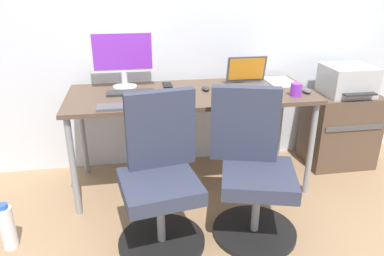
{
  "coord_description": "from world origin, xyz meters",
  "views": [
    {
      "loc": [
        -0.42,
        -2.59,
        1.56
      ],
      "look_at": [
        0.0,
        -0.05,
        0.49
      ],
      "focal_mm": 34.66,
      "sensor_mm": 36.0,
      "label": 1
    }
  ],
  "objects_px": {
    "office_chair_left": "(161,179)",
    "office_chair_right": "(253,172)",
    "desktop_monitor": "(123,55)",
    "side_cabinet": "(339,129)",
    "printer": "(347,80)",
    "open_laptop": "(249,80)",
    "coffee_mug": "(296,90)",
    "water_bottle_on_floor": "(7,227)"
  },
  "relations": [
    {
      "from": "office_chair_right",
      "to": "side_cabinet",
      "type": "relative_size",
      "value": 1.48
    },
    {
      "from": "office_chair_right",
      "to": "printer",
      "type": "bearing_deg",
      "value": 36.74
    },
    {
      "from": "printer",
      "to": "desktop_monitor",
      "type": "distance_m",
      "value": 1.83
    },
    {
      "from": "side_cabinet",
      "to": "coffee_mug",
      "type": "height_order",
      "value": "coffee_mug"
    },
    {
      "from": "office_chair_right",
      "to": "printer",
      "type": "distance_m",
      "value": 1.34
    },
    {
      "from": "open_laptop",
      "to": "coffee_mug",
      "type": "relative_size",
      "value": 3.37
    },
    {
      "from": "office_chair_right",
      "to": "side_cabinet",
      "type": "height_order",
      "value": "office_chair_right"
    },
    {
      "from": "water_bottle_on_floor",
      "to": "coffee_mug",
      "type": "height_order",
      "value": "coffee_mug"
    },
    {
      "from": "printer",
      "to": "open_laptop",
      "type": "distance_m",
      "value": 0.87
    },
    {
      "from": "printer",
      "to": "water_bottle_on_floor",
      "type": "relative_size",
      "value": 1.29
    },
    {
      "from": "printer",
      "to": "open_laptop",
      "type": "xyz_separation_m",
      "value": [
        -0.87,
        -0.06,
        0.06
      ]
    },
    {
      "from": "office_chair_right",
      "to": "open_laptop",
      "type": "xyz_separation_m",
      "value": [
        0.18,
        0.72,
        0.39
      ]
    },
    {
      "from": "printer",
      "to": "desktop_monitor",
      "type": "relative_size",
      "value": 0.83
    },
    {
      "from": "water_bottle_on_floor",
      "to": "coffee_mug",
      "type": "bearing_deg",
      "value": 11.15
    },
    {
      "from": "office_chair_left",
      "to": "office_chair_right",
      "type": "height_order",
      "value": "same"
    },
    {
      "from": "office_chair_left",
      "to": "desktop_monitor",
      "type": "relative_size",
      "value": 1.96
    },
    {
      "from": "office_chair_right",
      "to": "desktop_monitor",
      "type": "xyz_separation_m",
      "value": [
        -0.76,
        0.86,
        0.58
      ]
    },
    {
      "from": "printer",
      "to": "coffee_mug",
      "type": "relative_size",
      "value": 4.35
    },
    {
      "from": "office_chair_left",
      "to": "water_bottle_on_floor",
      "type": "xyz_separation_m",
      "value": [
        -0.93,
        0.06,
        -0.28
      ]
    },
    {
      "from": "desktop_monitor",
      "to": "open_laptop",
      "type": "distance_m",
      "value": 0.97
    },
    {
      "from": "office_chair_left",
      "to": "open_laptop",
      "type": "distance_m",
      "value": 1.11
    },
    {
      "from": "printer",
      "to": "open_laptop",
      "type": "relative_size",
      "value": 1.29
    },
    {
      "from": "office_chair_right",
      "to": "printer",
      "type": "height_order",
      "value": "office_chair_right"
    },
    {
      "from": "office_chair_right",
      "to": "desktop_monitor",
      "type": "relative_size",
      "value": 1.96
    },
    {
      "from": "side_cabinet",
      "to": "desktop_monitor",
      "type": "distance_m",
      "value": 1.94
    },
    {
      "from": "printer",
      "to": "office_chair_right",
      "type": "bearing_deg",
      "value": -143.26
    },
    {
      "from": "side_cabinet",
      "to": "water_bottle_on_floor",
      "type": "height_order",
      "value": "side_cabinet"
    },
    {
      "from": "office_chair_right",
      "to": "open_laptop",
      "type": "bearing_deg",
      "value": 76.04
    },
    {
      "from": "office_chair_left",
      "to": "side_cabinet",
      "type": "bearing_deg",
      "value": 25.68
    },
    {
      "from": "water_bottle_on_floor",
      "to": "printer",
      "type": "bearing_deg",
      "value": 15.72
    },
    {
      "from": "water_bottle_on_floor",
      "to": "coffee_mug",
      "type": "distance_m",
      "value": 2.09
    },
    {
      "from": "desktop_monitor",
      "to": "coffee_mug",
      "type": "bearing_deg",
      "value": -18.89
    },
    {
      "from": "office_chair_left",
      "to": "coffee_mug",
      "type": "height_order",
      "value": "office_chair_left"
    },
    {
      "from": "office_chair_right",
      "to": "water_bottle_on_floor",
      "type": "height_order",
      "value": "office_chair_right"
    },
    {
      "from": "desktop_monitor",
      "to": "coffee_mug",
      "type": "height_order",
      "value": "desktop_monitor"
    },
    {
      "from": "office_chair_left",
      "to": "office_chair_right",
      "type": "xyz_separation_m",
      "value": [
        0.58,
        -0.0,
        0.0
      ]
    },
    {
      "from": "side_cabinet",
      "to": "printer",
      "type": "bearing_deg",
      "value": -90.0
    },
    {
      "from": "open_laptop",
      "to": "coffee_mug",
      "type": "bearing_deg",
      "value": -46.16
    },
    {
      "from": "office_chair_left",
      "to": "side_cabinet",
      "type": "distance_m",
      "value": 1.8
    },
    {
      "from": "desktop_monitor",
      "to": "printer",
      "type": "bearing_deg",
      "value": -2.46
    },
    {
      "from": "office_chair_right",
      "to": "desktop_monitor",
      "type": "height_order",
      "value": "desktop_monitor"
    },
    {
      "from": "office_chair_right",
      "to": "side_cabinet",
      "type": "bearing_deg",
      "value": 36.77
    }
  ]
}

